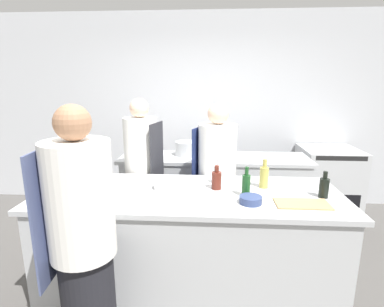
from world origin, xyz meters
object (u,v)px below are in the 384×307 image
at_px(chef_at_stove, 142,176).
at_px(bowl_mixing_large, 251,200).
at_px(bottle_sauce, 218,174).
at_px(bottle_cooking_oil, 246,185).
at_px(bowl_prep_small, 95,181).
at_px(stockpot, 187,148).
at_px(bottle_wine, 217,180).
at_px(chef_at_pass_far, 216,182).
at_px(bowl_wooden_salad, 61,189).
at_px(cup, 58,200).
at_px(chef_at_prep_near, 83,244).
at_px(bottle_vinegar, 264,176).
at_px(oven_range, 327,182).
at_px(bottle_olive_oil, 324,187).
at_px(bowl_ceramic_blue, 165,185).

height_order(chef_at_stove, bowl_mixing_large, chef_at_stove).
relative_size(chef_at_stove, bottle_sauce, 7.34).
xyz_separation_m(bottle_cooking_oil, bowl_prep_small, (-1.33, 0.19, -0.06)).
relative_size(chef_at_stove, stockpot, 5.63).
xyz_separation_m(bottle_wine, bowl_prep_small, (-1.09, 0.03, -0.05)).
distance_m(chef_at_pass_far, bowl_wooden_salad, 1.50).
relative_size(chef_at_pass_far, cup, 15.95).
distance_m(bottle_sauce, bowl_wooden_salad, 1.35).
height_order(bottle_wine, stockpot, bottle_wine).
bearing_deg(bowl_mixing_large, chef_at_prep_near, -153.63).
bearing_deg(bottle_vinegar, bowl_wooden_salad, -171.20).
distance_m(bottle_vinegar, bottle_wine, 0.42).
bearing_deg(oven_range, bowl_prep_small, -149.29).
height_order(bottle_olive_oil, stockpot, bottle_olive_oil).
bearing_deg(oven_range, bottle_wine, -134.23).
bearing_deg(oven_range, chef_at_pass_far, -145.55).
distance_m(chef_at_stove, bowl_wooden_salad, 0.96).
xyz_separation_m(oven_range, bowl_prep_small, (-2.66, -1.58, 0.49)).
xyz_separation_m(oven_range, chef_at_pass_far, (-1.56, -1.07, 0.33)).
height_order(chef_at_stove, bottle_vinegar, chef_at_stove).
xyz_separation_m(oven_range, bottle_olive_oil, (-0.72, -1.75, 0.54)).
distance_m(bowl_mixing_large, bowl_ceramic_blue, 0.76).
xyz_separation_m(chef_at_prep_near, bottle_olive_oil, (1.69, 0.70, 0.16)).
bearing_deg(bowl_mixing_large, chef_at_pass_far, 106.16).
distance_m(bottle_vinegar, bowl_ceramic_blue, 0.87).
distance_m(chef_at_pass_far, bottle_olive_oil, 1.11).
bearing_deg(bottle_vinegar, chef_at_pass_far, 129.86).
xyz_separation_m(bottle_vinegar, bottle_wine, (-0.41, -0.06, -0.02)).
bearing_deg(chef_at_prep_near, bowl_wooden_salad, 30.72).
bearing_deg(chef_at_pass_far, stockpot, 48.90).
height_order(bowl_ceramic_blue, cup, cup).
bearing_deg(chef_at_prep_near, bottle_vinegar, -58.50).
xyz_separation_m(bottle_wine, stockpot, (-0.35, 1.20, 0.00)).
xyz_separation_m(bottle_vinegar, cup, (-1.59, -0.52, -0.05)).
bearing_deg(bowl_mixing_large, bowl_ceramic_blue, 157.97).
bearing_deg(bottle_wine, bowl_wooden_salad, -171.09).
height_order(bottle_vinegar, bowl_prep_small, bottle_vinegar).
xyz_separation_m(chef_at_pass_far, bowl_ceramic_blue, (-0.46, -0.56, 0.15)).
bearing_deg(chef_at_stove, cup, -7.31).
xyz_separation_m(oven_range, bottle_cooking_oil, (-1.34, -1.77, 0.55)).
xyz_separation_m(chef_at_stove, cup, (-0.38, -1.07, 0.14)).
bearing_deg(bottle_sauce, bottle_vinegar, -11.38).
xyz_separation_m(bottle_vinegar, bottle_cooking_oil, (-0.18, -0.22, -0.00)).
relative_size(oven_range, bowl_mixing_large, 5.50).
xyz_separation_m(chef_at_stove, bottle_cooking_oil, (1.03, -0.77, 0.19)).
height_order(chef_at_prep_near, bottle_sauce, chef_at_prep_near).
distance_m(bottle_wine, bowl_ceramic_blue, 0.45).
bearing_deg(chef_at_pass_far, oven_range, -35.67).
bearing_deg(bowl_mixing_large, bottle_olive_oil, 15.09).
height_order(bottle_cooking_oil, bowl_mixing_large, bottle_cooking_oil).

